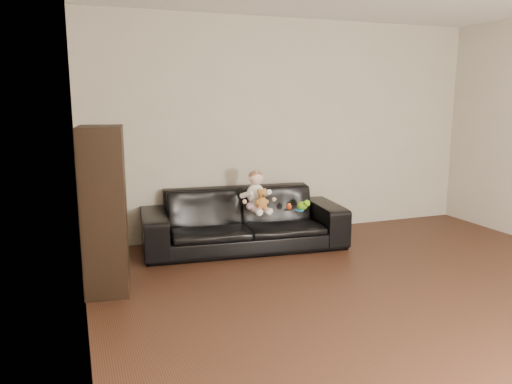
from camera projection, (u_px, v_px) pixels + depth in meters
name	position (u px, v px, depth m)	size (l,w,h in m)	color
floor	(433.00, 318.00, 3.84)	(5.50, 5.50, 0.00)	#3D2215
wall_back	(289.00, 128.00, 6.13)	(5.00, 5.00, 0.00)	#B5AB98
wall_left	(78.00, 166.00, 2.74)	(5.50, 5.50, 0.00)	#B5AB98
sofa	(244.00, 219.00, 5.59)	(2.23, 0.87, 0.65)	black
cabinet	(104.00, 211.00, 4.25)	(0.36, 0.49, 1.44)	black
shelf_item	(105.00, 173.00, 4.20)	(0.18, 0.25, 0.28)	silver
baby	(256.00, 194.00, 5.46)	(0.34, 0.41, 0.46)	silver
teddy_bear	(262.00, 199.00, 5.34)	(0.14, 0.14, 0.23)	#AC7031
toy_green	(302.00, 206.00, 5.58)	(0.12, 0.14, 0.10)	#75CA17
toy_rattle	(289.00, 207.00, 5.59)	(0.07, 0.07, 0.07)	red
toy_blue_disc	(300.00, 210.00, 5.55)	(0.09, 0.09, 0.01)	#1980CF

